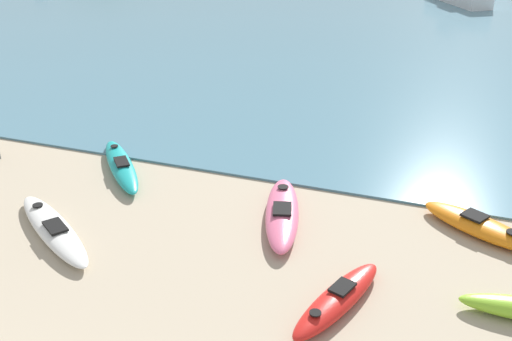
{
  "coord_description": "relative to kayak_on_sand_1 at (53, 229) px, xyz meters",
  "views": [
    {
      "loc": [
        5.93,
        -1.88,
        6.73
      ],
      "look_at": [
        1.55,
        10.29,
        0.5
      ],
      "focal_mm": 42.0,
      "sensor_mm": 36.0,
      "label": 1
    }
  ],
  "objects": [
    {
      "name": "kayak_on_sand_5",
      "position": [
        6.19,
        -0.32,
        0.03
      ],
      "size": [
        1.38,
        2.71,
        0.37
      ],
      "color": "red",
      "rests_on": "ground_plane"
    },
    {
      "name": "kayak_on_sand_6",
      "position": [
        8.45,
        3.13,
        0.04
      ],
      "size": [
        2.68,
        1.96,
        0.39
      ],
      "color": "orange",
      "rests_on": "ground_plane"
    },
    {
      "name": "kayak_on_sand_4",
      "position": [
        -0.29,
        3.18,
        0.03
      ],
      "size": [
        2.67,
        2.92,
        0.37
      ],
      "color": "teal",
      "rests_on": "ground_plane"
    },
    {
      "name": "kayak_on_sand_3",
      "position": [
        4.36,
        2.22,
        0.04
      ],
      "size": [
        1.62,
        3.32,
        0.4
      ],
      "color": "#E5668C",
      "rests_on": "ground_plane"
    },
    {
      "name": "kayak_on_sand_1",
      "position": [
        0.0,
        0.0,
        0.0
      ],
      "size": [
        3.28,
        2.52,
        0.32
      ],
      "color": "white",
      "rests_on": "ground_plane"
    }
  ]
}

